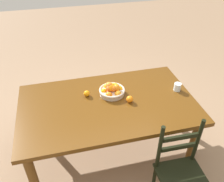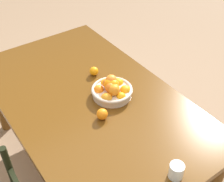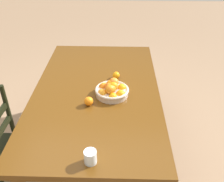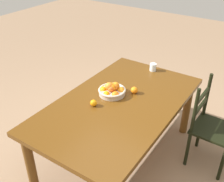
{
  "view_description": "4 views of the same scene",
  "coord_description": "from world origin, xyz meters",
  "px_view_note": "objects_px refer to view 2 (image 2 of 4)",
  "views": [
    {
      "loc": [
        0.43,
        1.91,
        2.34
      ],
      "look_at": [
        -0.08,
        -0.14,
        0.79
      ],
      "focal_mm": 37.93,
      "sensor_mm": 36.0,
      "label": 1
    },
    {
      "loc": [
        -1.39,
        0.79,
        2.12
      ],
      "look_at": [
        -0.08,
        -0.14,
        0.79
      ],
      "focal_mm": 48.2,
      "sensor_mm": 36.0,
      "label": 2
    },
    {
      "loc": [
        -1.89,
        -0.19,
        1.99
      ],
      "look_at": [
        -0.08,
        -0.14,
        0.79
      ],
      "focal_mm": 41.17,
      "sensor_mm": 36.0,
      "label": 3
    },
    {
      "loc": [
        1.92,
        1.19,
        2.25
      ],
      "look_at": [
        -0.08,
        -0.14,
        0.79
      ],
      "focal_mm": 43.37,
      "sensor_mm": 36.0,
      "label": 4
    }
  ],
  "objects_px": {
    "dining_table": "(90,107)",
    "orange_loose_0": "(94,71)",
    "orange_loose_1": "(102,114)",
    "drinking_glass": "(176,171)",
    "fruit_bowl": "(112,89)"
  },
  "relations": [
    {
      "from": "drinking_glass",
      "to": "orange_loose_1",
      "type": "bearing_deg",
      "value": 7.05
    },
    {
      "from": "dining_table",
      "to": "orange_loose_1",
      "type": "xyz_separation_m",
      "value": [
        -0.23,
        0.04,
        0.13
      ]
    },
    {
      "from": "orange_loose_0",
      "to": "orange_loose_1",
      "type": "xyz_separation_m",
      "value": [
        -0.43,
        0.21,
        0.0
      ]
    },
    {
      "from": "orange_loose_1",
      "to": "fruit_bowl",
      "type": "bearing_deg",
      "value": -51.01
    },
    {
      "from": "orange_loose_1",
      "to": "drinking_glass",
      "type": "distance_m",
      "value": 0.59
    },
    {
      "from": "dining_table",
      "to": "drinking_glass",
      "type": "bearing_deg",
      "value": -177.9
    },
    {
      "from": "dining_table",
      "to": "orange_loose_0",
      "type": "relative_size",
      "value": 28.04
    },
    {
      "from": "fruit_bowl",
      "to": "orange_loose_1",
      "type": "distance_m",
      "value": 0.23
    },
    {
      "from": "dining_table",
      "to": "orange_loose_0",
      "type": "distance_m",
      "value": 0.29
    },
    {
      "from": "dining_table",
      "to": "fruit_bowl",
      "type": "height_order",
      "value": "fruit_bowl"
    },
    {
      "from": "orange_loose_0",
      "to": "orange_loose_1",
      "type": "distance_m",
      "value": 0.48
    },
    {
      "from": "fruit_bowl",
      "to": "drinking_glass",
      "type": "bearing_deg",
      "value": 171.53
    },
    {
      "from": "dining_table",
      "to": "orange_loose_0",
      "type": "height_order",
      "value": "orange_loose_0"
    },
    {
      "from": "dining_table",
      "to": "orange_loose_1",
      "type": "distance_m",
      "value": 0.27
    },
    {
      "from": "dining_table",
      "to": "fruit_bowl",
      "type": "distance_m",
      "value": 0.22
    }
  ]
}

